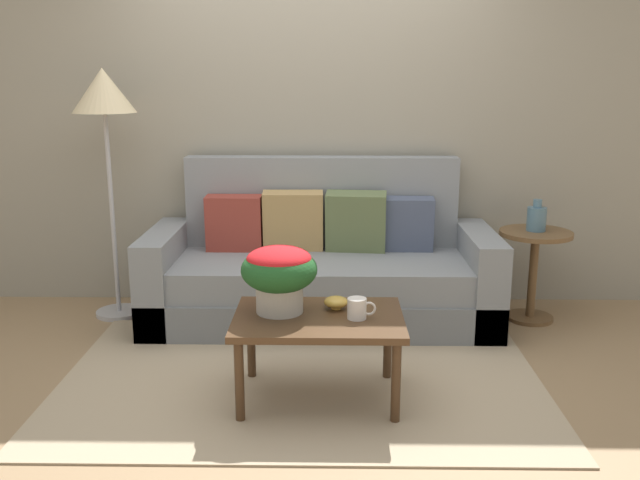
{
  "coord_description": "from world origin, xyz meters",
  "views": [
    {
      "loc": [
        0.16,
        -3.54,
        1.61
      ],
      "look_at": [
        0.1,
        0.25,
        0.7
      ],
      "focal_mm": 38.63,
      "sensor_mm": 36.0,
      "label": 1
    }
  ],
  "objects_px": {
    "couch": "(321,271)",
    "snack_bowl": "(336,302)",
    "coffee_table": "(318,326)",
    "potted_plant": "(279,271)",
    "table_vase": "(537,218)",
    "side_table": "(534,259)",
    "floor_lamp": "(104,107)",
    "coffee_mug": "(358,308)"
  },
  "relations": [
    {
      "from": "potted_plant",
      "to": "snack_bowl",
      "type": "height_order",
      "value": "potted_plant"
    },
    {
      "from": "floor_lamp",
      "to": "coffee_mug",
      "type": "xyz_separation_m",
      "value": [
        1.59,
        -1.27,
        -0.91
      ]
    },
    {
      "from": "snack_bowl",
      "to": "table_vase",
      "type": "relative_size",
      "value": 0.6
    },
    {
      "from": "coffee_table",
      "to": "floor_lamp",
      "type": "xyz_separation_m",
      "value": [
        -1.4,
        1.24,
        1.01
      ]
    },
    {
      "from": "side_table",
      "to": "coffee_table",
      "type": "bearing_deg",
      "value": -139.76
    },
    {
      "from": "coffee_table",
      "to": "side_table",
      "type": "distance_m",
      "value": 1.84
    },
    {
      "from": "potted_plant",
      "to": "table_vase",
      "type": "relative_size",
      "value": 1.83
    },
    {
      "from": "side_table",
      "to": "potted_plant",
      "type": "distance_m",
      "value": 1.98
    },
    {
      "from": "side_table",
      "to": "coffee_mug",
      "type": "bearing_deg",
      "value": -134.72
    },
    {
      "from": "coffee_table",
      "to": "table_vase",
      "type": "height_order",
      "value": "table_vase"
    },
    {
      "from": "potted_plant",
      "to": "couch",
      "type": "bearing_deg",
      "value": 80.54
    },
    {
      "from": "couch",
      "to": "side_table",
      "type": "xyz_separation_m",
      "value": [
        1.41,
        -0.01,
        0.09
      ]
    },
    {
      "from": "table_vase",
      "to": "coffee_table",
      "type": "bearing_deg",
      "value": -139.4
    },
    {
      "from": "floor_lamp",
      "to": "couch",
      "type": "bearing_deg",
      "value": -1.41
    },
    {
      "from": "floor_lamp",
      "to": "coffee_table",
      "type": "bearing_deg",
      "value": -41.57
    },
    {
      "from": "couch",
      "to": "coffee_mug",
      "type": "distance_m",
      "value": 1.27
    },
    {
      "from": "couch",
      "to": "potted_plant",
      "type": "xyz_separation_m",
      "value": [
        -0.19,
        -1.15,
        0.33
      ]
    },
    {
      "from": "couch",
      "to": "snack_bowl",
      "type": "relative_size",
      "value": 18.28
    },
    {
      "from": "coffee_mug",
      "to": "snack_bowl",
      "type": "distance_m",
      "value": 0.18
    },
    {
      "from": "potted_plant",
      "to": "side_table",
      "type": "bearing_deg",
      "value": 35.27
    },
    {
      "from": "table_vase",
      "to": "side_table",
      "type": "bearing_deg",
      "value": -94.54
    },
    {
      "from": "couch",
      "to": "snack_bowl",
      "type": "bearing_deg",
      "value": -85.16
    },
    {
      "from": "snack_bowl",
      "to": "coffee_mug",
      "type": "bearing_deg",
      "value": -53.63
    },
    {
      "from": "snack_bowl",
      "to": "couch",
      "type": "bearing_deg",
      "value": 94.84
    },
    {
      "from": "coffee_mug",
      "to": "table_vase",
      "type": "height_order",
      "value": "table_vase"
    },
    {
      "from": "couch",
      "to": "potted_plant",
      "type": "relative_size",
      "value": 5.95
    },
    {
      "from": "couch",
      "to": "floor_lamp",
      "type": "xyz_separation_m",
      "value": [
        -1.39,
        0.03,
        1.08
      ]
    },
    {
      "from": "coffee_table",
      "to": "coffee_mug",
      "type": "bearing_deg",
      "value": -10.55
    },
    {
      "from": "coffee_table",
      "to": "couch",
      "type": "bearing_deg",
      "value": 90.26
    },
    {
      "from": "couch",
      "to": "snack_bowl",
      "type": "xyz_separation_m",
      "value": [
        0.09,
        -1.1,
        0.15
      ]
    },
    {
      "from": "couch",
      "to": "table_vase",
      "type": "bearing_deg",
      "value": 0.09
    },
    {
      "from": "coffee_table",
      "to": "floor_lamp",
      "type": "relative_size",
      "value": 0.51
    },
    {
      "from": "potted_plant",
      "to": "coffee_mug",
      "type": "bearing_deg",
      "value": -13.39
    },
    {
      "from": "coffee_table",
      "to": "potted_plant",
      "type": "height_order",
      "value": "potted_plant"
    },
    {
      "from": "side_table",
      "to": "coffee_mug",
      "type": "distance_m",
      "value": 1.73
    },
    {
      "from": "side_table",
      "to": "coffee_mug",
      "type": "xyz_separation_m",
      "value": [
        -1.21,
        -1.23,
        0.08
      ]
    },
    {
      "from": "couch",
      "to": "table_vase",
      "type": "height_order",
      "value": "couch"
    },
    {
      "from": "potted_plant",
      "to": "coffee_table",
      "type": "bearing_deg",
      "value": -16.11
    },
    {
      "from": "couch",
      "to": "floor_lamp",
      "type": "distance_m",
      "value": 1.76
    },
    {
      "from": "couch",
      "to": "snack_bowl",
      "type": "distance_m",
      "value": 1.11
    },
    {
      "from": "coffee_mug",
      "to": "table_vase",
      "type": "bearing_deg",
      "value": 45.63
    },
    {
      "from": "side_table",
      "to": "snack_bowl",
      "type": "relative_size",
      "value": 4.91
    }
  ]
}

